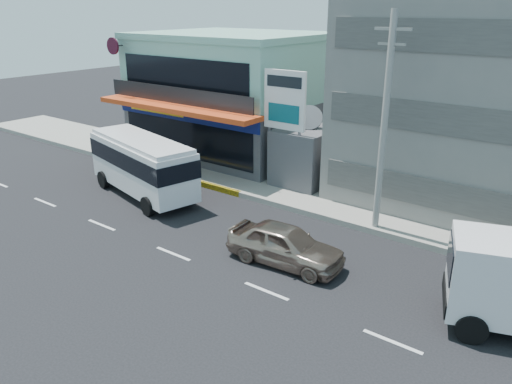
# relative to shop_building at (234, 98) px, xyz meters

# --- Properties ---
(ground) EXTENTS (120.00, 120.00, 0.00)m
(ground) POSITION_rel_shop_building_xyz_m (8.00, -13.95, -4.00)
(ground) COLOR black
(ground) RESTS_ON ground
(sidewalk) EXTENTS (70.00, 5.00, 0.30)m
(sidewalk) POSITION_rel_shop_building_xyz_m (13.00, -4.45, -3.85)
(sidewalk) COLOR gray
(sidewalk) RESTS_ON ground
(shop_building) EXTENTS (12.40, 11.70, 8.00)m
(shop_building) POSITION_rel_shop_building_xyz_m (0.00, 0.00, 0.00)
(shop_building) COLOR #414145
(shop_building) RESTS_ON ground
(gap_structure) EXTENTS (3.00, 6.00, 3.50)m
(gap_structure) POSITION_rel_shop_building_xyz_m (8.00, -1.95, -2.25)
(gap_structure) COLOR #414145
(gap_structure) RESTS_ON ground
(satellite_dish) EXTENTS (1.50, 1.50, 0.15)m
(satellite_dish) POSITION_rel_shop_building_xyz_m (8.00, -2.95, -0.42)
(satellite_dish) COLOR slate
(satellite_dish) RESTS_ON gap_structure
(billboard) EXTENTS (2.60, 0.18, 6.90)m
(billboard) POSITION_rel_shop_building_xyz_m (7.50, -4.75, 0.93)
(billboard) COLOR gray
(billboard) RESTS_ON ground
(utility_pole_near) EXTENTS (1.60, 0.30, 10.00)m
(utility_pole_near) POSITION_rel_shop_building_xyz_m (14.00, -6.55, 1.15)
(utility_pole_near) COLOR #999993
(utility_pole_near) RESTS_ON ground
(minibus) EXTENTS (8.30, 4.27, 3.32)m
(minibus) POSITION_rel_shop_building_xyz_m (1.56, -9.92, -2.02)
(minibus) COLOR silver
(minibus) RESTS_ON ground
(sedan) EXTENTS (5.13, 2.36, 1.70)m
(sedan) POSITION_rel_shop_building_xyz_m (12.31, -11.69, -3.15)
(sedan) COLOR #A18B7B
(sedan) RESTS_ON ground
(motorcycle_rider) EXTENTS (1.61, 1.06, 1.95)m
(motorcycle_rider) POSITION_rel_shop_building_xyz_m (-2.73, -8.75, -3.35)
(motorcycle_rider) COLOR maroon
(motorcycle_rider) RESTS_ON ground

